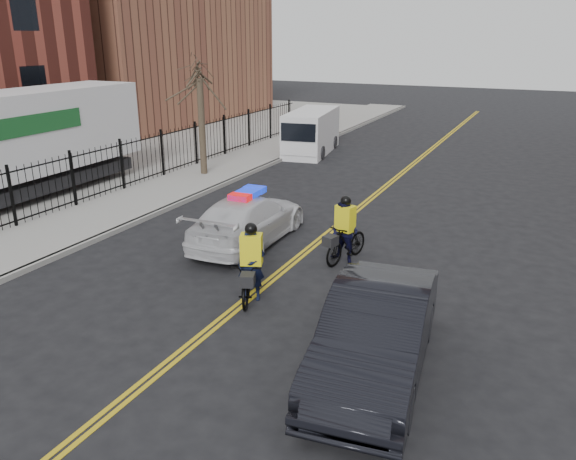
# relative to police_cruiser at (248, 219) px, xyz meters

# --- Properties ---
(ground) EXTENTS (120.00, 120.00, 0.00)m
(ground) POSITION_rel_police_cruiser_xyz_m (1.86, -3.72, -0.72)
(ground) COLOR black
(ground) RESTS_ON ground
(center_line_left) EXTENTS (0.10, 60.00, 0.01)m
(center_line_left) POSITION_rel_police_cruiser_xyz_m (1.78, 4.28, -0.71)
(center_line_left) COLOR gold
(center_line_left) RESTS_ON ground
(center_line_right) EXTENTS (0.10, 60.00, 0.01)m
(center_line_right) POSITION_rel_police_cruiser_xyz_m (1.94, 4.28, -0.71)
(center_line_right) COLOR gold
(center_line_right) RESTS_ON ground
(sidewalk) EXTENTS (3.00, 60.00, 0.15)m
(sidewalk) POSITION_rel_police_cruiser_xyz_m (-5.64, 4.28, -0.64)
(sidewalk) COLOR gray
(sidewalk) RESTS_ON ground
(curb) EXTENTS (0.20, 60.00, 0.15)m
(curb) POSITION_rel_police_cruiser_xyz_m (-4.14, 4.28, -0.64)
(curb) COLOR gray
(curb) RESTS_ON ground
(iron_fence) EXTENTS (0.12, 28.00, 2.00)m
(iron_fence) POSITION_rel_police_cruiser_xyz_m (-7.14, 4.28, 0.28)
(iron_fence) COLOR black
(iron_fence) RESTS_ON ground
(warehouse_far) EXTENTS (14.00, 18.00, 14.00)m
(warehouse_far) POSITION_rel_police_cruiser_xyz_m (-21.14, 20.28, 6.28)
(warehouse_far) COLOR brown
(warehouse_far) RESTS_ON ground
(street_tree) EXTENTS (3.20, 3.20, 4.80)m
(street_tree) POSITION_rel_police_cruiser_xyz_m (-5.74, 6.28, 2.82)
(street_tree) COLOR #32281E
(street_tree) RESTS_ON sidewalk
(police_cruiser) EXTENTS (2.21, 4.98, 1.58)m
(police_cruiser) POSITION_rel_police_cruiser_xyz_m (0.00, 0.00, 0.00)
(police_cruiser) COLOR silver
(police_cruiser) RESTS_ON ground
(dark_sedan) EXTENTS (2.27, 5.09, 1.62)m
(dark_sedan) POSITION_rel_police_cruiser_xyz_m (5.42, -4.98, 0.09)
(dark_sedan) COLOR black
(dark_sedan) RESTS_ON ground
(cargo_van) EXTENTS (2.67, 5.39, 2.16)m
(cargo_van) POSITION_rel_police_cruiser_xyz_m (-3.61, 12.98, 0.34)
(cargo_van) COLOR silver
(cargo_van) RESTS_ON ground
(cyclist_near) EXTENTS (1.30, 2.01, 1.86)m
(cyclist_near) POSITION_rel_police_cruiser_xyz_m (1.95, -3.28, -0.07)
(cyclist_near) COLOR black
(cyclist_near) RESTS_ON ground
(cyclist_far) EXTENTS (0.95, 1.89, 1.84)m
(cyclist_far) POSITION_rel_police_cruiser_xyz_m (3.06, -0.17, 0.01)
(cyclist_far) COLOR black
(cyclist_far) RESTS_ON ground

